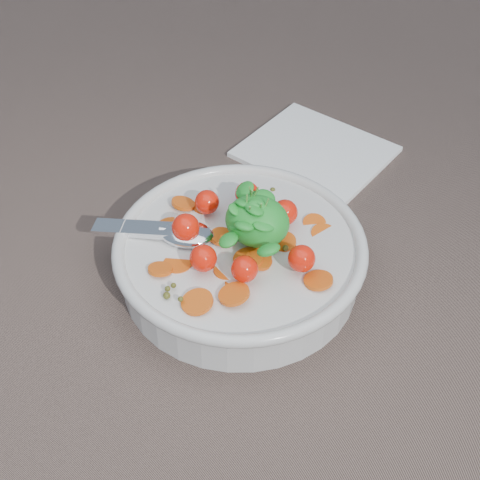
% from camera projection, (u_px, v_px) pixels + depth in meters
% --- Properties ---
extents(ground, '(6.00, 6.00, 0.00)m').
position_uv_depth(ground, '(250.00, 260.00, 0.67)').
color(ground, '#796257').
rests_on(ground, ground).
extents(bowl, '(0.26, 0.24, 0.10)m').
position_uv_depth(bowl, '(240.00, 256.00, 0.63)').
color(bowl, silver).
rests_on(bowl, ground).
extents(napkin, '(0.18, 0.16, 0.01)m').
position_uv_depth(napkin, '(315.00, 152.00, 0.80)').
color(napkin, white).
rests_on(napkin, ground).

